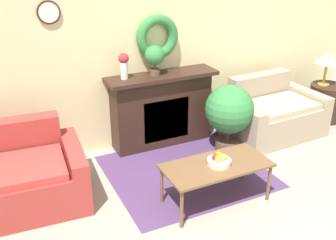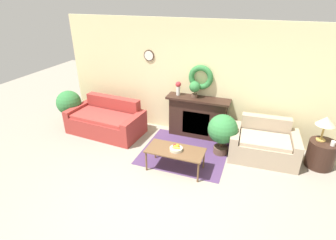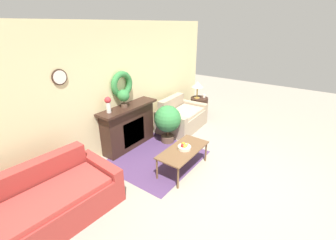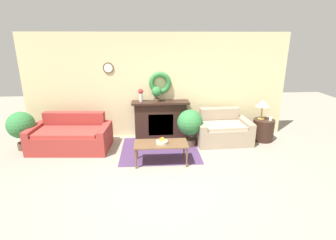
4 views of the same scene
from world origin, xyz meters
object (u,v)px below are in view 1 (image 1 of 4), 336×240
at_px(coffee_table, 216,168).
at_px(table_lamp, 328,59).
at_px(loveseat_right, 272,114).
at_px(potted_plant_on_mantel, 155,57).
at_px(fireplace, 162,109).
at_px(potted_plant_floor_by_loveseat, 229,111).
at_px(fruit_bowl, 219,160).
at_px(vase_on_mantel_left, 124,64).
at_px(side_table_by_loveseat, 326,102).

distance_m(coffee_table, table_lamp, 2.94).
xyz_separation_m(loveseat_right, coffee_table, (-1.61, -1.07, 0.11)).
height_order(coffee_table, potted_plant_on_mantel, potted_plant_on_mantel).
distance_m(coffee_table, potted_plant_on_mantel, 1.69).
xyz_separation_m(fireplace, potted_plant_on_mantel, (-0.10, -0.01, 0.73)).
distance_m(table_lamp, potted_plant_floor_by_loveseat, 1.95).
bearing_deg(table_lamp, fruit_bowl, -155.84).
height_order(vase_on_mantel_left, potted_plant_floor_by_loveseat, vase_on_mantel_left).
xyz_separation_m(fireplace, fruit_bowl, (-0.04, -1.49, -0.01)).
height_order(table_lamp, vase_on_mantel_left, vase_on_mantel_left).
xyz_separation_m(loveseat_right, fruit_bowl, (-1.59, -1.08, 0.20)).
distance_m(coffee_table, potted_plant_floor_by_loveseat, 1.18).
bearing_deg(fruit_bowl, fireplace, 88.45).
relative_size(loveseat_right, side_table_by_loveseat, 2.51).
xyz_separation_m(side_table_by_loveseat, potted_plant_floor_by_loveseat, (-1.95, -0.21, 0.29)).
distance_m(fireplace, potted_plant_floor_by_loveseat, 0.91).
distance_m(fruit_bowl, table_lamp, 2.91).
xyz_separation_m(loveseat_right, table_lamp, (1.03, 0.10, 0.67)).
distance_m(side_table_by_loveseat, vase_on_mantel_left, 3.30).
bearing_deg(vase_on_mantel_left, potted_plant_on_mantel, -2.85).
xyz_separation_m(table_lamp, vase_on_mantel_left, (-3.08, 0.32, 0.22)).
xyz_separation_m(fireplace, side_table_by_loveseat, (2.65, -0.37, -0.23)).
distance_m(fruit_bowl, potted_plant_on_mantel, 1.65).
xyz_separation_m(fireplace, loveseat_right, (1.55, -0.42, -0.21)).
bearing_deg(table_lamp, coffee_table, -156.16).
distance_m(table_lamp, vase_on_mantel_left, 3.10).
distance_m(vase_on_mantel_left, potted_plant_floor_by_loveseat, 1.47).
bearing_deg(coffee_table, fireplace, 87.80).
xyz_separation_m(coffee_table, potted_plant_on_mantel, (-0.04, 1.47, 0.83)).
height_order(loveseat_right, potted_plant_floor_by_loveseat, potted_plant_floor_by_loveseat).
relative_size(coffee_table, table_lamp, 2.19).
bearing_deg(loveseat_right, fireplace, 162.14).
relative_size(fireplace, side_table_by_loveseat, 2.65).
relative_size(loveseat_right, potted_plant_floor_by_loveseat, 1.54).
bearing_deg(fireplace, loveseat_right, -15.07).
bearing_deg(potted_plant_on_mantel, side_table_by_loveseat, -7.41).
relative_size(vase_on_mantel_left, potted_plant_on_mantel, 0.86).
relative_size(fruit_bowl, potted_plant_floor_by_loveseat, 0.27).
bearing_deg(potted_plant_floor_by_loveseat, loveseat_right, 10.83).
bearing_deg(fruit_bowl, vase_on_mantel_left, 107.04).
distance_m(fireplace, potted_plant_on_mantel, 0.74).
bearing_deg(table_lamp, loveseat_right, -174.51).
height_order(loveseat_right, fruit_bowl, loveseat_right).
bearing_deg(coffee_table, potted_plant_floor_by_loveseat, 50.32).
distance_m(potted_plant_on_mantel, potted_plant_floor_by_loveseat, 1.18).
distance_m(side_table_by_loveseat, potted_plant_floor_by_loveseat, 1.99).
bearing_deg(fruit_bowl, loveseat_right, 34.10).
distance_m(fireplace, coffee_table, 1.49).
bearing_deg(potted_plant_on_mantel, fireplace, 8.36).
bearing_deg(side_table_by_loveseat, table_lamp, 141.34).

